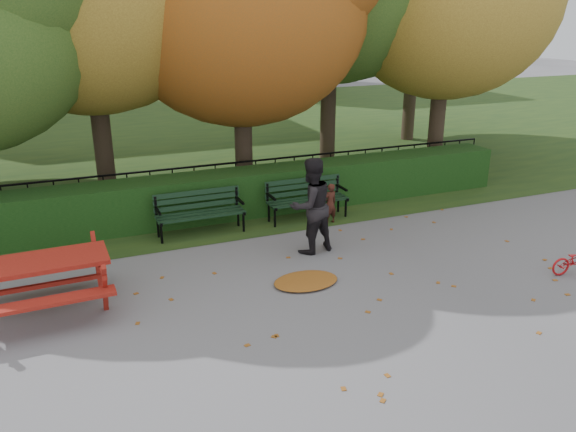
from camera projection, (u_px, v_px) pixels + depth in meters
name	position (u px, v px, depth m)	size (l,w,h in m)	color
ground	(339.00, 300.00, 8.92)	(90.00, 90.00, 0.00)	slate
grass_strip	(166.00, 135.00, 21.08)	(90.00, 90.00, 0.00)	#1A3314
hedge	(247.00, 192.00, 12.66)	(13.00, 0.90, 1.00)	black
iron_fence	(236.00, 182.00, 13.34)	(14.00, 0.04, 1.02)	black
bench_left	(199.00, 209.00, 11.49)	(1.80, 0.57, 0.88)	black
bench_right	(306.00, 196.00, 12.35)	(1.80, 0.57, 0.88)	black
picnic_table	(38.00, 272.00, 8.31)	(2.06, 1.68, 0.98)	maroon
leaf_pile	(306.00, 281.00, 9.47)	(1.13, 0.78, 0.08)	maroon
leaf_scatter	(330.00, 291.00, 9.17)	(9.00, 5.70, 0.01)	maroon
child	(330.00, 204.00, 12.07)	(0.32, 0.21, 0.89)	#3C1A13
adult	(311.00, 206.00, 10.46)	(0.89, 0.69, 1.83)	black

